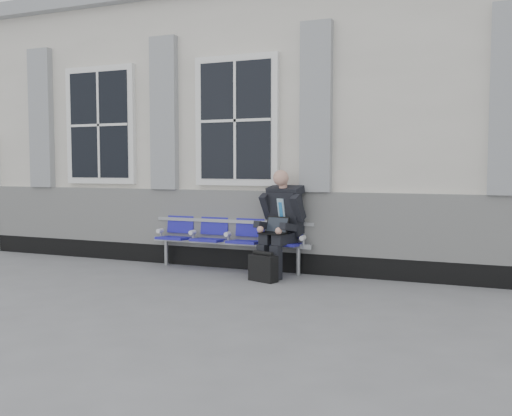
% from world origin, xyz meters
% --- Properties ---
extents(ground, '(70.00, 70.00, 0.00)m').
position_xyz_m(ground, '(0.00, 0.00, 0.00)').
color(ground, slate).
rests_on(ground, ground).
extents(station_building, '(14.40, 4.40, 4.49)m').
position_xyz_m(station_building, '(-0.02, 3.47, 2.22)').
color(station_building, silver).
rests_on(station_building, ground).
extents(bench, '(2.60, 0.47, 0.91)m').
position_xyz_m(bench, '(0.29, 1.32, 0.55)').
color(bench, '#9EA0A3').
rests_on(bench, ground).
extents(businessman, '(0.67, 0.90, 1.51)m').
position_xyz_m(businessman, '(1.17, 1.18, 0.81)').
color(businessman, black).
rests_on(businessman, ground).
extents(briefcase, '(0.44, 0.29, 0.41)m').
position_xyz_m(briefcase, '(1.09, 0.70, 0.19)').
color(briefcase, black).
rests_on(briefcase, ground).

